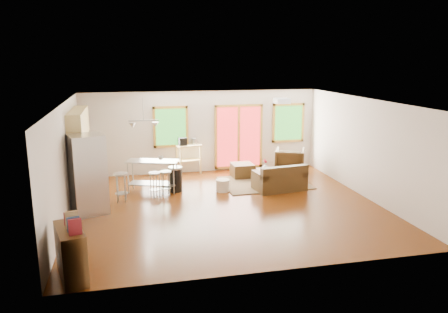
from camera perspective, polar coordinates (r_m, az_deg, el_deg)
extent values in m
cube|color=#3C1A05|center=(10.98, 0.35, -6.51)|extent=(7.50, 7.00, 0.02)
cube|color=silver|center=(10.41, 0.36, 7.23)|extent=(7.50, 7.00, 0.02)
cube|color=beige|center=(13.99, -2.88, 3.25)|extent=(7.50, 0.02, 2.60)
cube|color=beige|center=(10.45, -20.17, -0.82)|extent=(0.02, 7.00, 2.60)
cube|color=beige|center=(12.01, 18.11, 1.03)|extent=(0.02, 7.00, 2.60)
cube|color=beige|center=(7.36, 6.54, -5.68)|extent=(7.50, 0.02, 2.60)
cube|color=#245F1E|center=(13.78, -6.97, 3.86)|extent=(0.94, 0.02, 1.14)
cube|color=#AA792B|center=(13.70, -7.04, 6.38)|extent=(1.10, 0.05, 0.08)
cube|color=#AA792B|center=(13.89, -6.90, 1.38)|extent=(1.10, 0.05, 0.08)
cube|color=#AA792B|center=(13.74, -9.09, 3.77)|extent=(0.08, 0.05, 1.30)
cube|color=#AA792B|center=(13.84, -4.86, 3.95)|extent=(0.08, 0.05, 1.30)
cube|color=red|center=(14.23, 1.93, 2.60)|extent=(1.44, 0.02, 1.94)
cube|color=#AA792B|center=(14.08, 1.96, 6.65)|extent=(1.60, 0.05, 0.08)
cube|color=#AA792B|center=(14.44, 1.90, -1.35)|extent=(1.60, 0.05, 0.08)
cube|color=#AA792B|center=(14.06, -1.07, 2.48)|extent=(0.08, 0.05, 2.10)
cube|color=#AA792B|center=(14.44, 4.86, 2.71)|extent=(0.08, 0.05, 2.10)
cube|color=#AA792B|center=(14.23, 1.93, 2.60)|extent=(0.08, 0.05, 1.94)
cube|color=#245F1E|center=(14.68, 8.40, 4.37)|extent=(0.94, 0.02, 1.14)
cube|color=#AA792B|center=(14.60, 8.48, 6.74)|extent=(1.10, 0.05, 0.08)
cube|color=#AA792B|center=(14.78, 8.32, 2.03)|extent=(1.10, 0.05, 0.08)
cube|color=#AA792B|center=(14.51, 6.51, 4.32)|extent=(0.08, 0.05, 1.30)
cube|color=#AA792B|center=(14.87, 10.24, 4.41)|extent=(0.08, 0.05, 1.30)
cube|color=#4B633F|center=(12.95, 5.26, -3.43)|extent=(2.53, 1.98, 0.02)
cube|color=#33230F|center=(12.33, 7.22, -3.43)|extent=(1.48, 0.96, 0.39)
cube|color=#33230F|center=(11.97, 7.93, -2.11)|extent=(1.40, 0.37, 0.35)
cube|color=#33230F|center=(12.00, 4.71, -2.50)|extent=(0.29, 0.80, 0.15)
cube|color=#33230F|center=(12.54, 9.69, -1.97)|extent=(0.29, 0.80, 0.15)
cube|color=#33230F|center=(12.17, 5.88, -2.40)|extent=(0.64, 0.58, 0.11)
cube|color=#33230F|center=(12.44, 8.40, -2.13)|extent=(0.64, 0.58, 0.11)
cube|color=#3C240E|center=(13.02, 6.34, -1.82)|extent=(1.01, 0.72, 0.04)
cube|color=#3C240E|center=(12.83, 4.74, -2.86)|extent=(0.06, 0.06, 0.33)
cube|color=#3C240E|center=(12.94, 8.15, -2.81)|extent=(0.06, 0.06, 0.33)
cube|color=#3C240E|center=(13.21, 4.54, -2.39)|extent=(0.06, 0.06, 0.33)
cube|color=#3C240E|center=(13.32, 7.85, -2.34)|extent=(0.06, 0.06, 0.33)
imported|color=#33230F|center=(13.94, 8.59, -0.47)|extent=(1.14, 1.11, 0.91)
cube|color=#33230F|center=(13.49, 2.39, -1.83)|extent=(0.65, 0.65, 0.43)
cylinder|color=beige|center=(12.10, -0.17, -3.78)|extent=(0.38, 0.38, 0.33)
imported|color=silver|center=(12.83, 5.44, -1.36)|extent=(0.24, 0.25, 0.18)
sphere|color=#AC102A|center=(12.83, 5.50, -0.68)|extent=(0.09, 0.09, 0.07)
sphere|color=#AC102A|center=(12.76, 5.41, -0.66)|extent=(0.09, 0.09, 0.07)
sphere|color=#AC102A|center=(12.82, 5.34, -0.50)|extent=(0.09, 0.09, 0.07)
imported|color=maroon|center=(13.04, 8.52, -0.95)|extent=(0.23, 0.04, 0.30)
cube|color=#D6BA6E|center=(12.26, -17.45, -2.78)|extent=(0.60, 2.20, 0.90)
cube|color=black|center=(12.15, -17.60, -0.65)|extent=(0.64, 2.24, 0.04)
cube|color=#D6BA6E|center=(11.97, -18.50, 4.12)|extent=(0.36, 2.20, 0.70)
cylinder|color=#B7BABC|center=(11.64, -17.83, -0.68)|extent=(0.12, 0.12, 0.18)
cube|color=black|center=(12.51, -17.49, 0.30)|extent=(0.22, 0.18, 0.20)
cube|color=#B7BABC|center=(10.73, -17.34, -2.24)|extent=(0.94, 0.93, 1.89)
cube|color=gray|center=(10.81, -15.45, -2.00)|extent=(0.23, 0.67, 1.85)
cylinder|color=gray|center=(10.56, -15.06, -1.45)|extent=(0.03, 0.03, 1.26)
cylinder|color=gray|center=(10.99, -15.71, -0.93)|extent=(0.03, 0.03, 1.26)
cube|color=#B7BABC|center=(12.05, -9.36, -0.61)|extent=(1.49, 0.96, 0.04)
cube|color=gray|center=(12.21, -9.25, -3.48)|extent=(1.38, 0.86, 0.03)
cylinder|color=gray|center=(12.14, -12.42, -2.79)|extent=(0.05, 0.05, 0.84)
cylinder|color=gray|center=(11.81, -6.59, -3.00)|extent=(0.05, 0.05, 0.84)
cylinder|color=gray|center=(12.53, -11.82, -2.27)|extent=(0.05, 0.05, 0.84)
cylinder|color=gray|center=(12.21, -6.17, -2.45)|extent=(0.05, 0.05, 0.84)
imported|color=silver|center=(11.78, -8.26, -0.10)|extent=(0.16, 0.14, 0.13)
cylinder|color=#B7BABC|center=(11.37, -13.36, -2.24)|extent=(0.39, 0.39, 0.04)
cylinder|color=gray|center=(11.55, -12.73, -3.93)|extent=(0.03, 0.03, 0.72)
cylinder|color=gray|center=(11.57, -13.69, -3.94)|extent=(0.03, 0.03, 0.72)
cylinder|color=gray|center=(11.39, -13.80, -4.22)|extent=(0.03, 0.03, 0.72)
cylinder|color=gray|center=(11.36, -12.83, -4.21)|extent=(0.03, 0.03, 0.72)
cylinder|color=gray|center=(11.50, -13.23, -4.68)|extent=(0.36, 0.36, 0.02)
cylinder|color=#B7BABC|center=(11.60, -9.05, -2.16)|extent=(0.42, 0.42, 0.04)
cylinder|color=gray|center=(11.80, -8.81, -3.59)|extent=(0.03, 0.03, 0.64)
cylinder|color=gray|center=(11.73, -9.56, -3.73)|extent=(0.03, 0.03, 0.64)
cylinder|color=gray|center=(11.58, -9.17, -3.93)|extent=(0.03, 0.03, 0.64)
cylinder|color=gray|center=(11.65, -8.42, -3.79)|extent=(0.03, 0.03, 0.64)
cylinder|color=gray|center=(11.72, -8.97, -4.29)|extent=(0.38, 0.38, 0.01)
cylinder|color=#B7BABC|center=(11.71, -7.65, -2.01)|extent=(0.35, 0.35, 0.04)
cylinder|color=gray|center=(11.90, -7.29, -3.43)|extent=(0.02, 0.02, 0.63)
cylinder|color=gray|center=(11.86, -8.09, -3.50)|extent=(0.02, 0.02, 0.63)
cylinder|color=gray|center=(11.70, -7.93, -3.72)|extent=(0.02, 0.02, 0.63)
cylinder|color=gray|center=(11.74, -7.11, -3.65)|extent=(0.02, 0.02, 0.63)
cylinder|color=gray|center=(11.83, -7.59, -4.09)|extent=(0.32, 0.32, 0.01)
cylinder|color=black|center=(12.11, -6.35, -3.06)|extent=(0.40, 0.40, 0.65)
cylinder|color=#B7BABC|center=(12.02, -6.39, -1.47)|extent=(0.42, 0.42, 0.05)
cube|color=#D6BA6E|center=(13.84, -4.68, 1.46)|extent=(0.85, 0.64, 0.04)
cube|color=#D6BA6E|center=(13.94, -4.64, -0.44)|extent=(0.80, 0.60, 0.03)
cube|color=#D6BA6E|center=(13.64, -5.65, -0.65)|extent=(0.05, 0.05, 0.92)
cube|color=#D6BA6E|center=(13.87, -3.09, -0.39)|extent=(0.05, 0.05, 0.92)
cube|color=#D6BA6E|center=(14.01, -6.18, -0.31)|extent=(0.05, 0.05, 0.92)
cube|color=#D6BA6E|center=(14.23, -3.69, -0.06)|extent=(0.05, 0.05, 0.92)
cube|color=black|center=(13.75, -5.46, 1.97)|extent=(0.28, 0.27, 0.24)
cylinder|color=#B7BABC|center=(13.88, -3.93, 2.01)|extent=(0.21, 0.21, 0.20)
cube|color=#3C240E|center=(7.86, -19.37, -11.83)|extent=(0.63, 1.06, 0.88)
cube|color=maroon|center=(7.35, -18.88, -8.71)|extent=(0.21, 0.10, 0.26)
cube|color=navy|center=(7.50, -19.07, -8.35)|extent=(0.21, 0.10, 0.24)
cube|color=#A17E4F|center=(7.65, -19.28, -7.78)|extent=(0.21, 0.10, 0.29)
cube|color=maroon|center=(7.82, -19.45, -7.62)|extent=(0.21, 0.10, 0.22)
cube|color=white|center=(11.44, 7.57, 7.23)|extent=(0.35, 0.35, 0.12)
cylinder|color=gray|center=(11.67, -10.51, 6.10)|extent=(0.02, 0.02, 0.60)
cube|color=gray|center=(11.71, -10.45, 4.64)|extent=(0.80, 0.04, 0.03)
cone|color=#B7BABC|center=(11.72, -11.89, 3.99)|extent=(0.18, 0.18, 0.14)
cone|color=#B7BABC|center=(11.74, -8.96, 4.13)|extent=(0.18, 0.18, 0.14)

